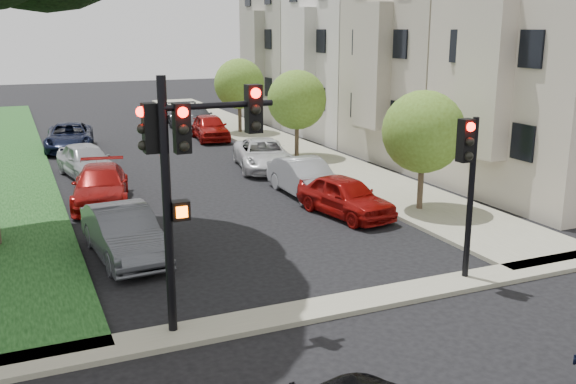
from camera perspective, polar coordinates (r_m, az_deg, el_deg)
name	(u,v)px	position (r m, az deg, el deg)	size (l,w,h in m)	color
ground	(388,346)	(13.24, 8.92, -13.40)	(140.00, 140.00, 0.00)	black
sidewalk_right	(264,138)	(36.80, -2.19, 4.81)	(3.50, 44.00, 0.12)	gray
sidewalk_cross	(341,305)	(14.76, 4.73, -9.98)	(60.00, 1.00, 0.12)	gray
house_a	(573,5)	(25.98, 24.00, 14.91)	(7.70, 7.55, 15.97)	#C5B499
house_b	(444,11)	(31.60, 13.70, 15.39)	(7.70, 7.55, 15.97)	gray
house_c	(362,14)	(37.88, 6.64, 15.44)	(7.70, 7.55, 15.97)	#A5A5A5
house_d	(306,16)	(44.53, 1.63, 15.34)	(7.70, 7.55, 15.97)	#9E9A91
small_tree_a	(423,132)	(22.01, 11.93, 5.25)	(2.78, 2.78, 4.17)	#4C3C30
small_tree_b	(297,100)	(30.88, 0.80, 8.19)	(2.84, 2.84, 4.26)	#4C3C30
small_tree_c	(239,84)	(38.54, -4.36, 9.56)	(2.97, 2.97, 4.45)	#4C3C30
traffic_signal_main	(186,160)	(12.68, -9.08, 2.86)	(2.58, 0.66, 5.28)	black
traffic_signal_secondary	(468,169)	(15.91, 15.71, 1.96)	(0.52, 0.42, 4.11)	black
car_parked_0	(345,196)	(21.55, 5.11, -0.39)	(1.60, 3.97, 1.35)	maroon
car_parked_1	(305,177)	(24.14, 1.53, 1.30)	(1.47, 4.20, 1.39)	#999BA0
car_parked_2	(263,155)	(28.74, -2.22, 3.35)	(2.21, 4.80, 1.33)	silver
car_parked_3	(210,127)	(36.70, -6.95, 5.74)	(1.71, 4.25, 1.45)	maroon
car_parked_4	(193,118)	(40.24, -8.47, 6.54)	(2.22, 5.46, 1.59)	#3F4247
car_parked_5	(124,233)	(18.08, -14.38, -3.56)	(1.51, 4.33, 1.43)	#3F4247
car_parked_6	(101,186)	(23.85, -16.31, 0.52)	(1.89, 4.66, 1.35)	maroon
car_parked_7	(86,160)	(28.43, -17.49, 2.69)	(1.71, 4.25, 1.45)	#999BA0
car_parked_8	(69,137)	(35.18, -18.85, 4.66)	(2.30, 5.00, 1.39)	black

